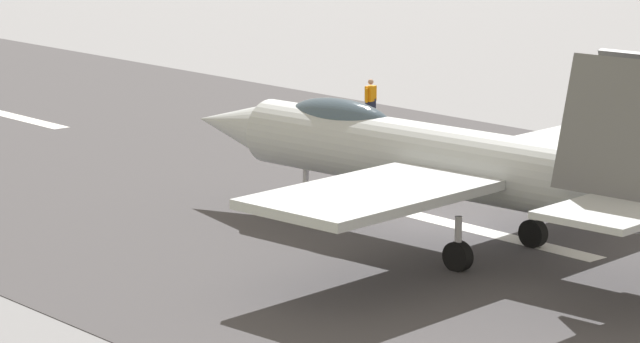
{
  "coord_description": "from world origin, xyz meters",
  "views": [
    {
      "loc": [
        -27.31,
        29.72,
        10.02
      ],
      "look_at": [
        0.55,
        4.92,
        2.2
      ],
      "focal_mm": 83.72,
      "sensor_mm": 36.0,
      "label": 1
    }
  ],
  "objects": [
    {
      "name": "fighter_jet",
      "position": [
        -0.98,
        1.98,
        2.39
      ],
      "size": [
        17.58,
        14.21,
        5.59
      ],
      "color": "#AFB4B7",
      "rests_on": "ground"
    },
    {
      "name": "crew_person",
      "position": [
        14.27,
        -9.94,
        0.83
      ],
      "size": [
        0.38,
        0.68,
        1.66
      ],
      "color": "#1E2338",
      "rests_on": "ground"
    },
    {
      "name": "runway_strip",
      "position": [
        -0.02,
        0.0,
        0.01
      ],
      "size": [
        240.0,
        26.0,
        0.02
      ],
      "color": "#444245",
      "rests_on": "ground"
    },
    {
      "name": "ground_plane",
      "position": [
        0.0,
        0.0,
        0.0
      ],
      "size": [
        400.0,
        400.0,
        0.0
      ],
      "primitive_type": "plane",
      "color": "gray"
    }
  ]
}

